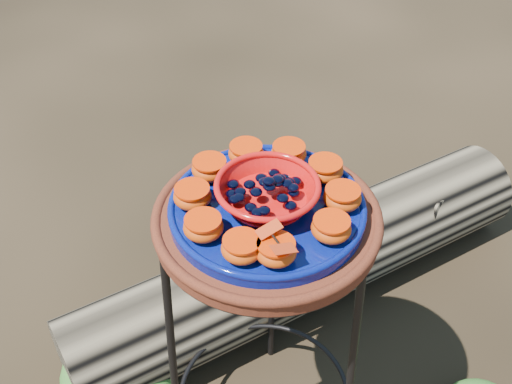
# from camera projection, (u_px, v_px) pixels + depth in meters

# --- Properties ---
(plant_stand) EXTENTS (0.44, 0.44, 0.70)m
(plant_stand) POSITION_uv_depth(u_px,v_px,m) (265.00, 343.00, 1.39)
(plant_stand) COLOR black
(plant_stand) RESTS_ON ground
(terracotta_saucer) EXTENTS (0.40, 0.40, 0.03)m
(terracotta_saucer) POSITION_uv_depth(u_px,v_px,m) (267.00, 221.00, 1.15)
(terracotta_saucer) COLOR #3D1811
(terracotta_saucer) RESTS_ON plant_stand
(cobalt_plate) EXTENTS (0.35, 0.35, 0.02)m
(cobalt_plate) POSITION_uv_depth(u_px,v_px,m) (267.00, 210.00, 1.13)
(cobalt_plate) COLOR #040256
(cobalt_plate) RESTS_ON terracotta_saucer
(red_bowl) EXTENTS (0.17, 0.17, 0.05)m
(red_bowl) POSITION_uv_depth(u_px,v_px,m) (267.00, 195.00, 1.11)
(red_bowl) COLOR red
(red_bowl) RESTS_ON cobalt_plate
(glass_gems) EXTENTS (0.13, 0.13, 0.02)m
(glass_gems) POSITION_uv_depth(u_px,v_px,m) (268.00, 179.00, 1.08)
(glass_gems) COLOR black
(glass_gems) RESTS_ON red_bowl
(orange_half_0) EXTENTS (0.07, 0.07, 0.04)m
(orange_half_0) POSITION_uv_depth(u_px,v_px,m) (276.00, 251.00, 1.01)
(orange_half_0) COLOR red
(orange_half_0) RESTS_ON cobalt_plate
(orange_half_1) EXTENTS (0.07, 0.07, 0.04)m
(orange_half_1) POSITION_uv_depth(u_px,v_px,m) (331.00, 228.00, 1.05)
(orange_half_1) COLOR red
(orange_half_1) RESTS_ON cobalt_plate
(orange_half_2) EXTENTS (0.07, 0.07, 0.04)m
(orange_half_2) POSITION_uv_depth(u_px,v_px,m) (342.00, 198.00, 1.11)
(orange_half_2) COLOR red
(orange_half_2) RESTS_ON cobalt_plate
(orange_half_3) EXTENTS (0.07, 0.07, 0.04)m
(orange_half_3) POSITION_uv_depth(u_px,v_px,m) (325.00, 170.00, 1.17)
(orange_half_3) COLOR red
(orange_half_3) RESTS_ON cobalt_plate
(orange_half_4) EXTENTS (0.07, 0.07, 0.04)m
(orange_half_4) POSITION_uv_depth(u_px,v_px,m) (289.00, 154.00, 1.20)
(orange_half_4) COLOR red
(orange_half_4) RESTS_ON cobalt_plate
(orange_half_5) EXTENTS (0.07, 0.07, 0.04)m
(orange_half_5) POSITION_uv_depth(u_px,v_px,m) (246.00, 153.00, 1.20)
(orange_half_5) COLOR red
(orange_half_5) RESTS_ON cobalt_plate
(orange_half_6) EXTENTS (0.07, 0.07, 0.04)m
(orange_half_6) POSITION_uv_depth(u_px,v_px,m) (210.00, 169.00, 1.17)
(orange_half_6) COLOR red
(orange_half_6) RESTS_ON cobalt_plate
(orange_half_7) EXTENTS (0.07, 0.07, 0.04)m
(orange_half_7) POSITION_uv_depth(u_px,v_px,m) (192.00, 196.00, 1.11)
(orange_half_7) COLOR red
(orange_half_7) RESTS_ON cobalt_plate
(orange_half_8) EXTENTS (0.07, 0.07, 0.04)m
(orange_half_8) POSITION_uv_depth(u_px,v_px,m) (203.00, 227.00, 1.05)
(orange_half_8) COLOR red
(orange_half_8) RESTS_ON cobalt_plate
(orange_half_9) EXTENTS (0.07, 0.07, 0.04)m
(orange_half_9) POSITION_uv_depth(u_px,v_px,m) (242.00, 248.00, 1.02)
(orange_half_9) COLOR red
(orange_half_9) RESTS_ON cobalt_plate
(butterfly) EXTENTS (0.10, 0.09, 0.02)m
(butterfly) POSITION_uv_depth(u_px,v_px,m) (276.00, 239.00, 1.00)
(butterfly) COLOR red
(butterfly) RESTS_ON orange_half_0
(driftwood_log) EXTENTS (1.36, 1.13, 0.27)m
(driftwood_log) POSITION_uv_depth(u_px,v_px,m) (304.00, 264.00, 1.86)
(driftwood_log) COLOR black
(driftwood_log) RESTS_ON ground
(foliage_left) EXTENTS (0.30, 0.30, 0.15)m
(foliage_left) POSITION_uv_depth(u_px,v_px,m) (118.00, 372.00, 1.65)
(foliage_left) COLOR #376F26
(foliage_left) RESTS_ON ground
(foliage_back) EXTENTS (0.29, 0.29, 0.15)m
(foliage_back) POSITION_uv_depth(u_px,v_px,m) (263.00, 229.00, 2.05)
(foliage_back) COLOR #376F26
(foliage_back) RESTS_ON ground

